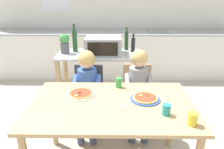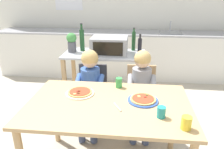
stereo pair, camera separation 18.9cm
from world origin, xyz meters
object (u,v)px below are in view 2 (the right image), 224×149
at_px(child_in_blue_striped_shirt, 90,83).
at_px(pizza_plate_white, 80,93).
at_px(toaster_oven, 109,46).
at_px(dining_chair_right, 141,94).
at_px(dining_chair_left, 92,93).
at_px(drinking_cup_teal, 161,112).
at_px(bottle_tall_green_wine, 140,45).
at_px(serving_spoon, 117,107).
at_px(pizza_plate_blue_rimmed, 143,100).
at_px(bottle_slim_sauce, 82,40).
at_px(drinking_cup_yellow, 186,123).
at_px(bottle_brown_beer, 134,41).
at_px(potted_herb_plant, 72,42).
at_px(kitchen_island_cart, 105,73).
at_px(dining_table, 108,112).
at_px(child_in_grey_shirt, 141,85).
at_px(drinking_cup_green, 119,83).

distance_m(child_in_blue_striped_shirt, pizza_plate_white, 0.45).
height_order(toaster_oven, dining_chair_right, toaster_oven).
bearing_deg(pizza_plate_white, child_in_blue_striped_shirt, 89.98).
distance_m(dining_chair_left, drinking_cup_teal, 1.19).
xyz_separation_m(dining_chair_left, dining_chair_right, (0.59, 0.03, 0.00)).
relative_size(bottle_tall_green_wine, serving_spoon, 1.81).
distance_m(toaster_oven, pizza_plate_blue_rimmed, 1.17).
relative_size(bottle_slim_sauce, drinking_cup_yellow, 3.81).
height_order(bottle_brown_beer, pizza_plate_blue_rimmed, bottle_brown_beer).
xyz_separation_m(bottle_brown_beer, potted_herb_plant, (-0.83, -0.18, 0.01)).
bearing_deg(pizza_plate_white, serving_spoon, -30.46).
bearing_deg(drinking_cup_teal, toaster_oven, 112.85).
bearing_deg(bottle_tall_green_wine, potted_herb_plant, -175.70).
bearing_deg(drinking_cup_teal, kitchen_island_cart, 115.09).
bearing_deg(bottle_tall_green_wine, bottle_slim_sauce, 179.10).
xyz_separation_m(dining_table, dining_chair_right, (0.30, 0.74, -0.17)).
distance_m(pizza_plate_white, drinking_cup_teal, 0.79).
relative_size(bottle_slim_sauce, dining_chair_right, 0.46).
relative_size(dining_chair_left, pizza_plate_white, 3.04).
height_order(bottle_slim_sauce, serving_spoon, bottle_slim_sauce).
xyz_separation_m(dining_chair_right, pizza_plate_white, (-0.59, -0.59, 0.28)).
bearing_deg(drinking_cup_yellow, bottle_tall_green_wine, 101.54).
distance_m(dining_table, pizza_plate_white, 0.34).
bearing_deg(toaster_oven, serving_spoon, -80.21).
height_order(potted_herb_plant, child_in_grey_shirt, potted_herb_plant).
height_order(drinking_cup_teal, drinking_cup_yellow, drinking_cup_yellow).
height_order(child_in_blue_striped_shirt, drinking_cup_yellow, child_in_blue_striped_shirt).
bearing_deg(pizza_plate_blue_rimmed, dining_table, -166.72).
height_order(pizza_plate_white, serving_spoon, pizza_plate_white).
bearing_deg(pizza_plate_white, dining_chair_right, 45.04).
distance_m(child_in_blue_striped_shirt, serving_spoon, 0.76).
height_order(kitchen_island_cart, pizza_plate_blue_rimmed, kitchen_island_cart).
xyz_separation_m(potted_herb_plant, drinking_cup_teal, (1.07, -1.35, -0.21)).
xyz_separation_m(bottle_brown_beer, dining_table, (-0.19, -1.36, -0.34)).
height_order(child_in_blue_striped_shirt, drinking_cup_teal, child_in_blue_striped_shirt).
height_order(pizza_plate_blue_rimmed, drinking_cup_yellow, drinking_cup_yellow).
relative_size(child_in_blue_striped_shirt, serving_spoon, 7.30).
relative_size(toaster_oven, dining_chair_right, 0.58).
bearing_deg(bottle_brown_beer, drinking_cup_green, -96.95).
bearing_deg(potted_herb_plant, drinking_cup_green, -49.86).
bearing_deg(pizza_plate_blue_rimmed, dining_chair_right, 90.00).
relative_size(dining_chair_left, serving_spoon, 5.79).
relative_size(kitchen_island_cart, drinking_cup_teal, 12.14).
distance_m(bottle_brown_beer, dining_chair_right, 0.81).
relative_size(dining_table, pizza_plate_white, 5.33).
xyz_separation_m(bottle_tall_green_wine, dining_chair_right, (0.03, -0.50, -0.48)).
bearing_deg(bottle_tall_green_wine, drinking_cup_green, -103.06).
xyz_separation_m(kitchen_island_cart, dining_table, (0.19, -1.16, 0.08)).
bearing_deg(bottle_slim_sauce, bottle_tall_green_wine, -0.90).
distance_m(drinking_cup_green, drinking_cup_yellow, 0.84).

